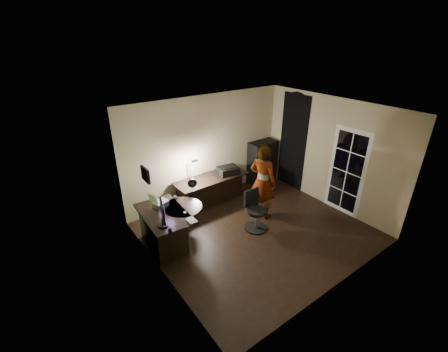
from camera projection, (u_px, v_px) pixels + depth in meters
floor at (257, 231)px, 6.68m from camera, size 4.50×4.00×0.01m
ceiling at (264, 111)px, 5.49m from camera, size 4.50×4.00×0.01m
wall_back at (207, 149)px, 7.55m from camera, size 4.50×0.01×2.70m
wall_front at (348, 223)px, 4.63m from camera, size 4.50×0.01×2.70m
wall_left at (158, 212)px, 4.89m from camera, size 0.01×4.00×2.70m
wall_right at (329, 153)px, 7.28m from camera, size 0.01×4.00×2.70m
green_wall_overlay at (159, 212)px, 4.90m from camera, size 0.00×4.00×2.70m
arched_doorway at (293, 142)px, 8.13m from camera, size 0.01×0.90×2.60m
french_door at (347, 172)px, 7.00m from camera, size 0.02×0.92×2.10m
framed_picture at (145, 175)px, 5.02m from camera, size 0.04×0.30×0.25m
desk_left at (166, 229)px, 6.10m from camera, size 0.89×1.38×0.77m
desk_right at (212, 190)px, 7.64m from camera, size 1.94×0.70×0.72m
cabinet at (262, 162)px, 8.62m from camera, size 0.83×0.42×1.24m
laptop_stand at (161, 204)px, 6.10m from camera, size 0.31×0.28×0.11m
laptop at (160, 197)px, 6.03m from camera, size 0.37×0.36×0.21m
monitor at (162, 218)px, 5.47m from camera, size 0.25×0.51×0.33m
mouse at (185, 212)px, 5.90m from camera, size 0.09×0.10×0.03m
phone at (176, 197)px, 6.48m from camera, size 0.08×0.15×0.01m
pen at (159, 209)px, 6.04m from camera, size 0.05×0.13×0.01m
speaker at (170, 232)px, 5.21m from camera, size 0.07×0.07×0.17m
notepad at (192, 220)px, 5.68m from camera, size 0.16×0.22×0.01m
desk_fan at (192, 185)px, 6.80m from camera, size 0.23×0.18×0.32m
headphones at (239, 172)px, 7.72m from camera, size 0.18×0.10×0.08m
printer at (228, 170)px, 7.64m from camera, size 0.56×0.47×0.22m
desk_lamp at (190, 168)px, 7.25m from camera, size 0.16×0.29×0.63m
office_chair at (257, 211)px, 6.58m from camera, size 0.52×0.52×0.91m
person at (263, 182)px, 6.87m from camera, size 0.61×0.74×1.80m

